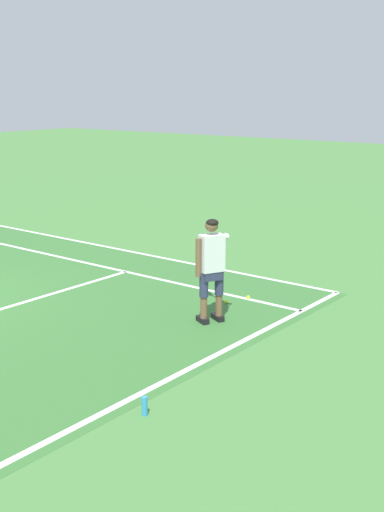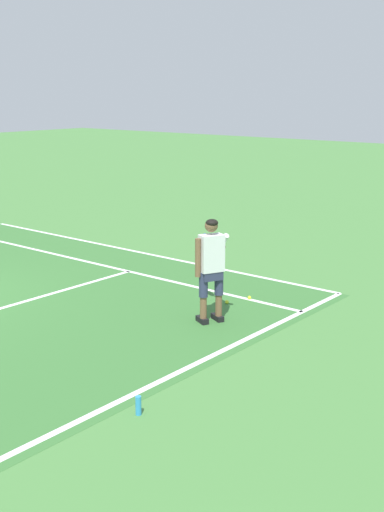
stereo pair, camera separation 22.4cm
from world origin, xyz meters
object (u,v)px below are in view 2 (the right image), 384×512
at_px(tennis_player, 211,263).
at_px(water_bottle, 138,406).
at_px(tennis_ball_near_feet, 227,302).
at_px(tennis_ball_by_baseline, 249,298).

distance_m(tennis_player, water_bottle, 3.49).
bearing_deg(water_bottle, tennis_ball_near_feet, 22.73).
bearing_deg(tennis_ball_by_baseline, tennis_ball_near_feet, 160.91).
distance_m(tennis_player, tennis_ball_by_baseline, 1.70).
bearing_deg(tennis_ball_by_baseline, water_bottle, -161.26).
bearing_deg(tennis_player, water_bottle, -156.67).
distance_m(tennis_ball_near_feet, water_bottle, 4.36).
xyz_separation_m(tennis_player, tennis_ball_near_feet, (0.92, 0.35, -0.96)).
relative_size(tennis_ball_near_feet, tennis_ball_by_baseline, 1.00).
height_order(tennis_player, water_bottle, tennis_player).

